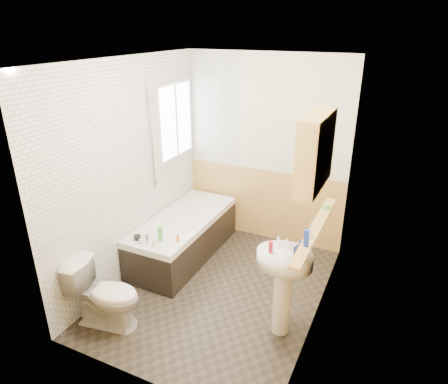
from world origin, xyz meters
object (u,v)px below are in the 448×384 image
(medicine_cabinet, at_px, (315,151))
(pine_shelf, at_px, (316,229))
(toilet, at_px, (105,295))
(sink, at_px, (284,276))
(bathtub, at_px, (184,235))

(medicine_cabinet, bearing_deg, pine_shelf, 82.25)
(toilet, xyz_separation_m, medicine_cabinet, (1.77, 0.70, 1.50))
(sink, xyz_separation_m, medicine_cabinet, (0.17, 0.07, 1.21))
(toilet, relative_size, pine_shelf, 0.48)
(toilet, height_order, sink, sink)
(bathtub, height_order, toilet, toilet)
(pine_shelf, height_order, medicine_cabinet, medicine_cabinet)
(toilet, height_order, pine_shelf, pine_shelf)
(bathtub, distance_m, medicine_cabinet, 2.46)
(sink, bearing_deg, toilet, -158.66)
(toilet, bearing_deg, medicine_cabinet, -78.09)
(toilet, xyz_separation_m, sink, (1.60, 0.64, 0.29))
(medicine_cabinet, bearing_deg, bathtub, 156.77)
(sink, bearing_deg, medicine_cabinet, 20.47)
(bathtub, xyz_separation_m, medicine_cabinet, (1.74, -0.75, 1.57))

